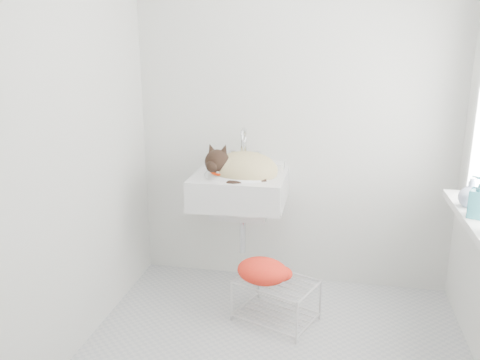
% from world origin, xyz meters
% --- Properties ---
extents(floor, '(2.20, 2.00, 0.02)m').
position_xyz_m(floor, '(0.00, 0.00, 0.00)').
color(floor, '#B0B0B0').
rests_on(floor, ground).
extents(back_wall, '(2.20, 0.02, 2.50)m').
position_xyz_m(back_wall, '(0.00, 1.00, 1.25)').
color(back_wall, silver).
rests_on(back_wall, ground).
extents(left_wall, '(0.02, 2.00, 2.50)m').
position_xyz_m(left_wall, '(-1.10, 0.00, 1.25)').
color(left_wall, silver).
rests_on(left_wall, ground).
extents(windowsill, '(0.16, 0.88, 0.04)m').
position_xyz_m(windowsill, '(1.01, 0.20, 0.83)').
color(windowsill, white).
rests_on(windowsill, right_wall).
extents(sink, '(0.61, 0.53, 0.24)m').
position_xyz_m(sink, '(-0.33, 0.74, 0.85)').
color(sink, white).
rests_on(sink, back_wall).
extents(faucet, '(0.22, 0.16, 0.22)m').
position_xyz_m(faucet, '(-0.33, 0.92, 0.99)').
color(faucet, silver).
rests_on(faucet, sink).
extents(cat, '(0.51, 0.44, 0.30)m').
position_xyz_m(cat, '(-0.32, 0.72, 0.89)').
color(cat, tan).
rests_on(cat, sink).
extents(wire_rack, '(0.55, 0.47, 0.28)m').
position_xyz_m(wire_rack, '(-0.03, 0.40, 0.15)').
color(wire_rack, silver).
rests_on(wire_rack, floor).
extents(towel, '(0.38, 0.32, 0.13)m').
position_xyz_m(towel, '(-0.12, 0.37, 0.31)').
color(towel, '#D7431C').
rests_on(towel, wire_rack).
extents(bottle_b, '(0.13, 0.13, 0.21)m').
position_xyz_m(bottle_b, '(1.00, 0.16, 0.85)').
color(bottle_b, '#27636F').
rests_on(bottle_b, windowsill).
extents(bottle_c, '(0.13, 0.13, 0.16)m').
position_xyz_m(bottle_c, '(1.00, 0.33, 0.85)').
color(bottle_c, '#A9B2CF').
rests_on(bottle_c, windowsill).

